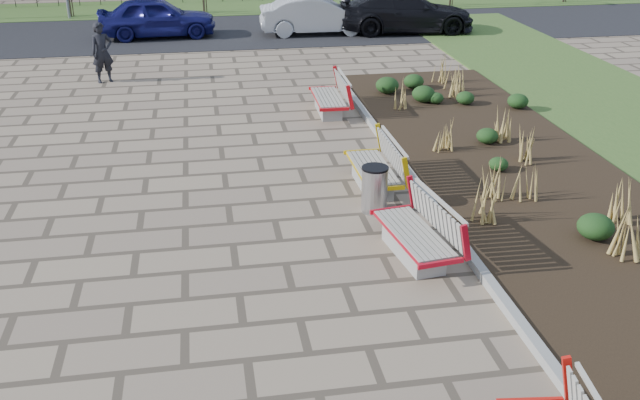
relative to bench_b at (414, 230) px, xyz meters
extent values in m
plane|color=#7F6D57|center=(-3.00, -2.39, -0.50)|extent=(120.00, 120.00, 0.00)
cube|color=black|center=(3.25, 2.61, -0.45)|extent=(4.50, 18.00, 0.10)
cube|color=gray|center=(0.92, 2.61, -0.42)|extent=(0.16, 18.00, 0.15)
cube|color=#33511E|center=(-3.00, 25.61, -0.48)|extent=(80.00, 5.00, 0.04)
cube|color=black|center=(-3.00, 19.61, -0.49)|extent=(80.00, 7.00, 0.02)
cylinder|color=#B2B2B7|center=(-0.23, 1.87, -0.05)|extent=(0.50, 0.50, 0.90)
imported|color=black|center=(-6.32, 12.44, 0.43)|extent=(0.80, 0.67, 1.86)
imported|color=#141457|center=(-4.93, 18.96, 0.30)|extent=(4.65, 2.07, 1.55)
imported|color=#A3A6AB|center=(1.41, 18.54, 0.27)|extent=(4.59, 1.73, 1.50)
imported|color=black|center=(5.03, 18.27, 0.32)|extent=(5.69, 2.67, 1.61)
camera|label=1|loc=(-3.35, -10.25, 5.46)|focal=40.00mm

